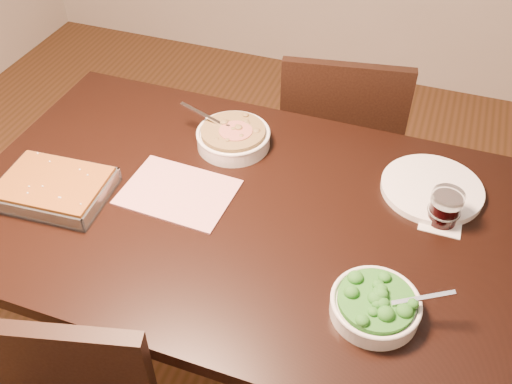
% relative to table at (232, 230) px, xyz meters
% --- Properties ---
extents(ground, '(4.00, 4.00, 0.00)m').
position_rel_table_xyz_m(ground, '(0.00, 0.00, -0.65)').
color(ground, '#482C14').
rests_on(ground, ground).
extents(table, '(1.40, 0.90, 0.75)m').
position_rel_table_xyz_m(table, '(0.00, 0.00, 0.00)').
color(table, black).
rests_on(table, ground).
extents(magazine_a, '(0.30, 0.22, 0.01)m').
position_rel_table_xyz_m(magazine_a, '(-0.15, -0.01, 0.10)').
color(magazine_a, '#AE3144').
rests_on(magazine_a, table).
extents(coaster, '(0.10, 0.10, 0.00)m').
position_rel_table_xyz_m(coaster, '(0.52, 0.12, 0.10)').
color(coaster, white).
rests_on(coaster, table).
extents(stew_bowl, '(0.24, 0.21, 0.08)m').
position_rel_table_xyz_m(stew_bowl, '(-0.09, 0.24, 0.12)').
color(stew_bowl, silver).
rests_on(stew_bowl, table).
extents(broccoli_bowl, '(0.22, 0.19, 0.08)m').
position_rel_table_xyz_m(broccoli_bowl, '(0.41, -0.21, 0.12)').
color(broccoli_bowl, silver).
rests_on(broccoli_bowl, table).
extents(baking_dish, '(0.29, 0.22, 0.05)m').
position_rel_table_xyz_m(baking_dish, '(-0.45, -0.12, 0.12)').
color(baking_dish, silver).
rests_on(baking_dish, table).
extents(wine_tumbler, '(0.08, 0.08, 0.09)m').
position_rel_table_xyz_m(wine_tumbler, '(0.52, 0.12, 0.14)').
color(wine_tumbler, black).
rests_on(wine_tumbler, coaster).
extents(dinner_plate, '(0.27, 0.27, 0.02)m').
position_rel_table_xyz_m(dinner_plate, '(0.48, 0.23, 0.10)').
color(dinner_plate, white).
rests_on(dinner_plate, table).
extents(chair_far, '(0.48, 0.48, 0.88)m').
position_rel_table_xyz_m(chair_far, '(0.15, 0.68, -0.16)').
color(chair_far, black).
rests_on(chair_far, ground).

